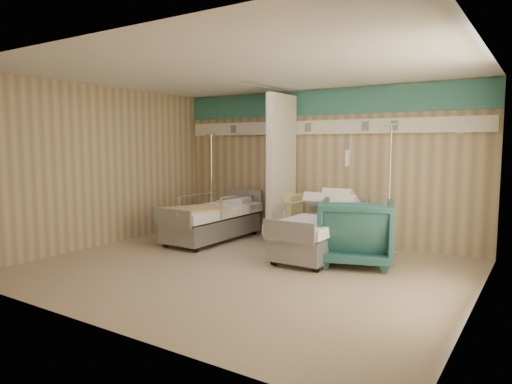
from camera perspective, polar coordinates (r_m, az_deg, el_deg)
ground at (r=6.66m, az=-1.52°, el=-9.61°), size 6.00×5.00×0.00m
room_walls at (r=6.64m, az=-0.54°, el=6.61°), size 6.04×5.04×2.82m
bed_right at (r=7.40m, az=8.09°, el=-5.57°), size 1.00×2.16×0.63m
bed_left at (r=8.54m, az=-5.46°, el=-3.97°), size 1.00×2.16×0.63m
bedside_cabinet at (r=8.68m, az=3.70°, el=-3.06°), size 0.50×0.48×0.85m
visitor_armchair at (r=6.98m, az=12.42°, el=-4.89°), size 1.33×1.35×0.98m
waffle_blanket at (r=6.88m, az=12.21°, el=-0.63°), size 0.70×0.67×0.06m
iv_stand_right at (r=7.83m, az=16.21°, el=-4.21°), size 0.38×0.38×2.12m
iv_stand_left at (r=9.58m, az=-5.52°, el=-2.30°), size 0.36×0.36×2.01m
call_remote at (r=7.33m, az=9.14°, el=-3.05°), size 0.18×0.11×0.04m
tan_blanket at (r=8.15m, az=-7.61°, el=-2.11°), size 1.17×1.28×0.04m
toiletry_bag at (r=8.68m, az=3.79°, el=0.15°), size 0.25×0.21×0.12m
white_cup at (r=8.75m, az=2.99°, el=0.30°), size 0.13×0.13×0.15m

